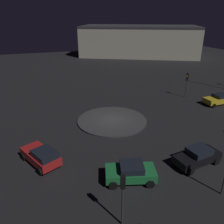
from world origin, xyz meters
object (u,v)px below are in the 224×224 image
at_px(car_red, 41,156).
at_px(car_green, 131,172).
at_px(traffic_light_west, 187,80).
at_px(store_building, 139,41).
at_px(car_black, 197,156).
at_px(car_yellow, 218,99).
at_px(traffic_light_north_near, 123,190).

height_order(car_red, car_green, car_red).
bearing_deg(car_red, traffic_light_west, -90.24).
bearing_deg(traffic_light_west, store_building, -122.75).
distance_m(car_red, traffic_light_west, 24.95).
bearing_deg(store_building, car_green, 90.94).
distance_m(car_black, store_building, 57.30).
bearing_deg(car_yellow, car_red, 12.64).
height_order(car_yellow, store_building, store_building).
bearing_deg(car_yellow, car_green, 28.77).
bearing_deg(car_yellow, car_black, 39.91).
relative_size(car_black, car_green, 1.04).
xyz_separation_m(car_yellow, traffic_light_north_near, (20.74, 14.87, 1.95)).
relative_size(traffic_light_west, store_building, 0.10).
distance_m(car_yellow, traffic_light_north_near, 25.59).
bearing_deg(traffic_light_north_near, traffic_light_west, -27.00).
xyz_separation_m(car_yellow, car_red, (25.11, 6.72, 0.06)).
xyz_separation_m(car_green, traffic_light_west, (-15.88, -15.34, 1.95)).
distance_m(car_red, car_green, 7.92).
xyz_separation_m(car_red, car_green, (-6.51, 4.50, -0.04)).
relative_size(car_black, traffic_light_west, 1.16).
relative_size(car_yellow, traffic_light_north_near, 1.09).
bearing_deg(traffic_light_north_near, car_red, 44.74).
bearing_deg(car_black, car_green, -7.37).
xyz_separation_m(car_red, traffic_light_north_near, (-4.38, 8.15, 1.89)).
distance_m(car_black, car_red, 13.60).
relative_size(car_red, store_building, 0.12).
distance_m(car_green, traffic_light_west, 22.16).
distance_m(car_yellow, store_building, 43.41).
relative_size(car_green, store_building, 0.11).
xyz_separation_m(car_red, store_building, (-32.25, -49.39, 3.58)).
distance_m(car_green, store_building, 59.83).
bearing_deg(car_green, car_black, -163.23).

